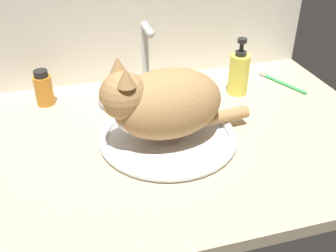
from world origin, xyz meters
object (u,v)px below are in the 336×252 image
cat (160,103)px  toothbrush (281,82)px  soap_pump_bottle (239,73)px  amber_bottle (44,89)px  sink_basin (168,137)px  faucet (146,71)px

cat → toothbrush: 50.17cm
soap_pump_bottle → amber_bottle: bearing=171.4°
sink_basin → cat: (-1.98, -0.19, 9.90)cm
faucet → toothbrush: (42.57, -2.21, -7.92)cm
amber_bottle → cat: bearing=-45.5°
cat → soap_pump_bottle: cat is taller
soap_pump_bottle → toothbrush: (15.77, 1.84, -5.79)cm
faucet → toothbrush: faucet is taller
sink_basin → toothbrush: bearing=25.7°
sink_basin → toothbrush: (42.57, 20.53, -0.25)cm
cat → amber_bottle: (-26.79, 27.25, -5.96)cm
faucet → amber_bottle: (-28.77, 4.32, -3.74)cm
faucet → soap_pump_bottle: size_ratio=1.34×
amber_bottle → soap_pump_bottle: bearing=-8.6°
faucet → amber_bottle: faucet is taller
sink_basin → cat: 10.10cm
sink_basin → amber_bottle: size_ratio=3.29×
faucet → cat: (-1.98, -22.92, 2.22)cm
sink_basin → soap_pump_bottle: size_ratio=2.00×
faucet → amber_bottle: size_ratio=2.20×
soap_pump_bottle → amber_bottle: (-55.57, 8.37, -1.61)cm
sink_basin → toothbrush: size_ratio=1.98×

